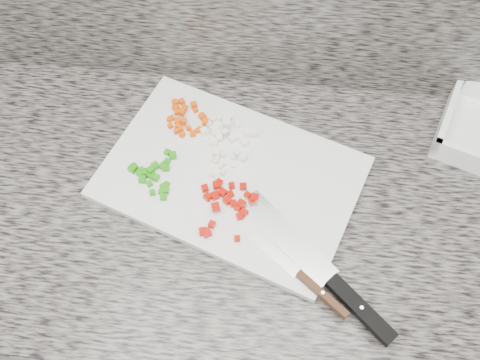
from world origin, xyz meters
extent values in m
cube|color=silver|center=(0.00, 1.44, 0.43)|extent=(3.92, 0.62, 0.86)
cube|color=#656159|center=(0.00, 1.44, 0.88)|extent=(3.96, 0.64, 0.04)
cube|color=white|center=(0.01, 1.49, 0.91)|extent=(0.55, 0.45, 0.02)
cube|color=#E64E05|center=(-0.11, 1.57, 0.92)|extent=(0.01, 0.01, 0.01)
cube|color=#E64E05|center=(-0.12, 1.64, 0.92)|extent=(0.02, 0.02, 0.01)
cube|color=#E64E05|center=(-0.11, 1.64, 0.92)|extent=(0.01, 0.01, 0.01)
cube|color=#E64E05|center=(-0.12, 1.60, 0.92)|extent=(0.01, 0.01, 0.01)
cube|color=#E64E05|center=(-0.12, 1.62, 0.92)|extent=(0.01, 0.01, 0.01)
cube|color=#E64E05|center=(-0.13, 1.60, 0.92)|extent=(0.01, 0.01, 0.01)
cube|color=#E64E05|center=(-0.11, 1.58, 0.92)|extent=(0.01, 0.01, 0.01)
cube|color=#E64E05|center=(-0.12, 1.58, 0.92)|extent=(0.01, 0.01, 0.01)
cube|color=#E64E05|center=(-0.08, 1.64, 0.92)|extent=(0.02, 0.02, 0.01)
cube|color=#E64E05|center=(-0.10, 1.59, 0.93)|extent=(0.01, 0.01, 0.01)
cube|color=#E64E05|center=(-0.08, 1.63, 0.92)|extent=(0.01, 0.01, 0.01)
cube|color=#E64E05|center=(-0.05, 1.60, 0.92)|extent=(0.01, 0.01, 0.01)
cube|color=#E64E05|center=(-0.12, 1.63, 0.92)|extent=(0.02, 0.02, 0.01)
cube|color=#E64E05|center=(-0.08, 1.57, 0.92)|extent=(0.01, 0.01, 0.01)
cube|color=#E64E05|center=(-0.06, 1.58, 0.92)|extent=(0.01, 0.01, 0.01)
cube|color=#E64E05|center=(-0.10, 1.61, 0.93)|extent=(0.01, 0.01, 0.01)
cube|color=#E64E05|center=(-0.10, 1.56, 0.92)|extent=(0.01, 0.01, 0.01)
cube|color=#E64E05|center=(-0.10, 1.62, 0.93)|extent=(0.01, 0.01, 0.01)
cube|color=#E64E05|center=(-0.07, 1.58, 0.92)|extent=(0.01, 0.01, 0.01)
cube|color=#E64E05|center=(-0.06, 1.61, 0.92)|extent=(0.02, 0.02, 0.01)
cube|color=#E64E05|center=(-0.11, 1.60, 0.92)|extent=(0.01, 0.01, 0.01)
cube|color=#E64E05|center=(-0.09, 1.58, 0.92)|extent=(0.01, 0.01, 0.01)
cube|color=#E64E05|center=(-0.10, 1.58, 0.92)|extent=(0.01, 0.01, 0.01)
cube|color=#E64E05|center=(-0.06, 1.61, 0.92)|extent=(0.01, 0.01, 0.01)
cube|color=white|center=(-0.03, 1.61, 0.92)|extent=(0.01, 0.01, 0.01)
cube|color=white|center=(-0.03, 1.55, 0.92)|extent=(0.02, 0.02, 0.01)
cube|color=white|center=(-0.01, 1.61, 0.92)|extent=(0.02, 0.02, 0.01)
cube|color=white|center=(-0.01, 1.57, 0.93)|extent=(0.01, 0.01, 0.01)
cube|color=white|center=(0.00, 1.57, 0.92)|extent=(0.02, 0.02, 0.01)
cube|color=white|center=(0.01, 1.60, 0.92)|extent=(0.01, 0.01, 0.01)
cube|color=white|center=(-0.02, 1.53, 0.92)|extent=(0.02, 0.02, 0.01)
cube|color=white|center=(0.02, 1.53, 0.92)|extent=(0.02, 0.02, 0.01)
cube|color=white|center=(0.04, 1.58, 0.92)|extent=(0.02, 0.02, 0.01)
cube|color=white|center=(0.03, 1.52, 0.92)|extent=(0.02, 0.02, 0.01)
cube|color=white|center=(-0.04, 1.58, 0.92)|extent=(0.02, 0.02, 0.01)
cube|color=white|center=(0.03, 1.56, 0.92)|extent=(0.02, 0.02, 0.01)
cube|color=white|center=(-0.03, 1.57, 0.92)|extent=(0.02, 0.02, 0.01)
cube|color=white|center=(0.03, 1.58, 0.92)|extent=(0.01, 0.01, 0.01)
cube|color=white|center=(-0.04, 1.61, 0.92)|extent=(0.01, 0.01, 0.01)
cube|color=white|center=(-0.01, 1.59, 0.93)|extent=(0.02, 0.02, 0.01)
cube|color=white|center=(-0.05, 1.57, 0.92)|extent=(0.02, 0.02, 0.01)
cube|color=white|center=(-0.05, 1.59, 0.92)|extent=(0.01, 0.01, 0.01)
cube|color=white|center=(-0.03, 1.58, 0.92)|extent=(0.01, 0.01, 0.01)
cube|color=white|center=(-0.03, 1.54, 0.92)|extent=(0.01, 0.01, 0.01)
cube|color=white|center=(-0.01, 1.58, 0.92)|extent=(0.01, 0.01, 0.01)
cube|color=white|center=(-0.02, 1.56, 0.92)|extent=(0.01, 0.01, 0.01)
cube|color=#23900D|center=(-0.14, 1.49, 0.92)|extent=(0.02, 0.02, 0.01)
cube|color=#23900D|center=(-0.11, 1.51, 0.92)|extent=(0.02, 0.02, 0.01)
cube|color=#23900D|center=(-0.11, 1.45, 0.92)|extent=(0.01, 0.01, 0.01)
cube|color=#23900D|center=(-0.18, 1.48, 0.92)|extent=(0.02, 0.02, 0.01)
cube|color=#23900D|center=(-0.16, 1.47, 0.92)|extent=(0.01, 0.01, 0.01)
cube|color=#23900D|center=(-0.13, 1.46, 0.92)|extent=(0.02, 0.02, 0.01)
cube|color=#23900D|center=(-0.11, 1.43, 0.92)|extent=(0.01, 0.01, 0.01)
cube|color=#23900D|center=(-0.14, 1.47, 0.93)|extent=(0.02, 0.02, 0.01)
cube|color=#23900D|center=(-0.12, 1.50, 0.92)|extent=(0.01, 0.01, 0.01)
cube|color=#23900D|center=(-0.14, 1.45, 0.92)|extent=(0.01, 0.01, 0.01)
cube|color=#23900D|center=(-0.12, 1.52, 0.92)|extent=(0.01, 0.01, 0.01)
cube|color=#23900D|center=(-0.14, 1.47, 0.92)|extent=(0.01, 0.01, 0.01)
cube|color=#23900D|center=(-0.11, 1.49, 0.92)|extent=(0.01, 0.01, 0.01)
cube|color=#23900D|center=(-0.11, 1.42, 0.92)|extent=(0.01, 0.01, 0.01)
cube|color=#23900D|center=(-0.16, 1.48, 0.92)|extent=(0.01, 0.01, 0.01)
cube|color=#23900D|center=(-0.18, 1.48, 0.92)|extent=(0.02, 0.02, 0.01)
cube|color=#23900D|center=(-0.15, 1.46, 0.92)|extent=(0.01, 0.01, 0.01)
cube|color=#23900D|center=(-0.12, 1.49, 0.92)|extent=(0.02, 0.02, 0.01)
cube|color=#23900D|center=(-0.11, 1.44, 0.92)|extent=(0.01, 0.01, 0.01)
cube|color=#23900D|center=(-0.15, 1.46, 0.92)|extent=(0.01, 0.01, 0.01)
cube|color=#23900D|center=(-0.11, 1.45, 0.92)|extent=(0.01, 0.01, 0.01)
cube|color=#23900D|center=(-0.15, 1.47, 0.92)|extent=(0.01, 0.01, 0.01)
cube|color=#23900D|center=(-0.13, 1.43, 0.92)|extent=(0.01, 0.01, 0.01)
cube|color=#23900D|center=(-0.16, 1.47, 0.92)|extent=(0.02, 0.02, 0.01)
cube|color=#B90E02|center=(0.01, 1.44, 0.92)|extent=(0.02, 0.02, 0.01)
cube|color=#B90E02|center=(0.04, 1.44, 0.92)|extent=(0.01, 0.01, 0.01)
cube|color=#B90E02|center=(0.01, 1.43, 0.92)|extent=(0.02, 0.02, 0.01)
cube|color=#B90E02|center=(0.03, 1.35, 0.92)|extent=(0.01, 0.01, 0.01)
cube|color=#B90E02|center=(-0.03, 1.43, 0.92)|extent=(0.01, 0.01, 0.01)
cube|color=#B90E02|center=(0.01, 1.46, 0.92)|extent=(0.01, 0.01, 0.01)
cube|color=#B90E02|center=(0.05, 1.43, 0.92)|extent=(0.02, 0.02, 0.01)
cube|color=#B90E02|center=(-0.03, 1.36, 0.92)|extent=(0.02, 0.02, 0.01)
cube|color=#B90E02|center=(0.04, 1.42, 0.92)|extent=(0.02, 0.02, 0.01)
cube|color=#B90E02|center=(-0.01, 1.44, 0.92)|extent=(0.02, 0.02, 0.01)
cube|color=#B90E02|center=(-0.01, 1.46, 0.92)|extent=(0.01, 0.01, 0.01)
cube|color=#B90E02|center=(-0.04, 1.45, 0.92)|extent=(0.02, 0.02, 0.01)
cube|color=#B90E02|center=(-0.01, 1.41, 0.93)|extent=(0.02, 0.02, 0.01)
cube|color=#B90E02|center=(-0.03, 1.43, 0.92)|extent=(0.02, 0.02, 0.01)
cube|color=#B90E02|center=(0.04, 1.41, 0.92)|extent=(0.02, 0.02, 0.01)
cube|color=#B90E02|center=(0.02, 1.42, 0.92)|extent=(0.01, 0.01, 0.01)
cube|color=#B90E02|center=(0.03, 1.40, 0.92)|extent=(0.02, 0.02, 0.01)
cube|color=#B90E02|center=(-0.01, 1.46, 0.92)|extent=(0.02, 0.02, 0.01)
cube|color=#B90E02|center=(0.06, 1.44, 0.92)|extent=(0.02, 0.02, 0.01)
cube|color=#B90E02|center=(0.04, 1.46, 0.92)|extent=(0.01, 0.01, 0.01)
cube|color=#B90E02|center=(-0.01, 1.38, 0.92)|extent=(0.01, 0.01, 0.01)
cube|color=#B90E02|center=(0.00, 1.44, 0.92)|extent=(0.02, 0.02, 0.01)
cube|color=#B90E02|center=(-0.02, 1.36, 0.92)|extent=(0.02, 0.02, 0.01)
cube|color=#B90E02|center=(0.03, 1.42, 0.92)|extent=(0.01, 0.01, 0.01)
cube|color=#F8ECC0|center=(-0.02, 1.48, 0.92)|extent=(0.01, 0.01, 0.01)
cube|color=#F8ECC0|center=(-0.02, 1.48, 0.92)|extent=(0.01, 0.01, 0.01)
cube|color=#F8ECC0|center=(-0.01, 1.50, 0.92)|extent=(0.01, 0.01, 0.01)
cube|color=#F8ECC0|center=(-0.02, 1.48, 0.92)|extent=(0.01, 0.01, 0.01)
cube|color=#F8ECC0|center=(-0.01, 1.49, 0.92)|extent=(0.01, 0.01, 0.01)
cube|color=#F8ECC0|center=(-0.01, 1.53, 0.92)|extent=(0.01, 0.01, 0.01)
cube|color=#F8ECC0|center=(0.01, 1.52, 0.92)|extent=(0.01, 0.01, 0.01)
cube|color=#F8ECC0|center=(0.01, 1.50, 0.92)|extent=(0.01, 0.01, 0.01)
cube|color=#F8ECC0|center=(-0.02, 1.51, 0.92)|extent=(0.01, 0.01, 0.01)
cube|color=#F8ECC0|center=(-0.03, 1.51, 0.92)|extent=(0.01, 0.01, 0.01)
cube|color=#F8ECC0|center=(-0.03, 1.48, 0.92)|extent=(0.01, 0.01, 0.01)
cube|color=#F8ECC0|center=(-0.01, 1.51, 0.92)|extent=(0.01, 0.01, 0.01)
cube|color=#F8ECC0|center=(-0.02, 1.52, 0.92)|extent=(0.01, 0.01, 0.01)
cube|color=silver|center=(0.12, 1.37, 0.92)|extent=(0.19, 0.18, 0.00)
cube|color=black|center=(0.25, 1.25, 0.92)|extent=(0.12, 0.11, 0.02)
cylinder|color=silver|center=(0.25, 1.25, 0.93)|extent=(0.01, 0.01, 0.00)
cube|color=silver|center=(0.10, 1.33, 0.92)|extent=(0.10, 0.08, 0.00)
cube|color=#452511|center=(0.19, 1.27, 0.92)|extent=(0.09, 0.08, 0.02)
cylinder|color=silver|center=(0.19, 1.27, 0.93)|extent=(0.01, 0.01, 0.00)
cube|color=white|center=(0.43, 1.66, 0.93)|extent=(0.07, 0.18, 0.04)
camera|label=1|loc=(0.08, 0.99, 1.79)|focal=40.00mm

